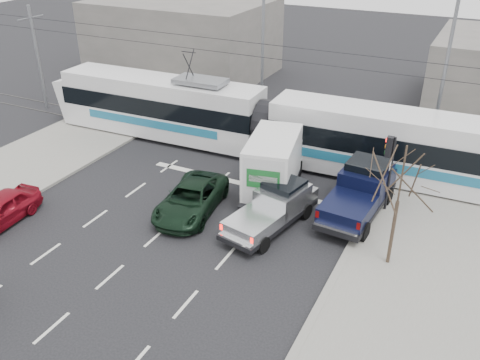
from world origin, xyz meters
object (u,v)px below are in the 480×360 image
at_px(traffic_signal, 389,158).
at_px(box_truck, 275,163).
at_px(street_lamp_near, 442,66).
at_px(navy_pickup, 361,191).
at_px(tram, 266,124).
at_px(silver_pickup, 275,206).
at_px(bare_tree, 401,180).
at_px(green_car, 191,199).
at_px(street_lamp_far, 260,37).

height_order(traffic_signal, box_truck, traffic_signal).
xyz_separation_m(street_lamp_near, navy_pickup, (-1.79, -8.10, -3.96)).
relative_size(street_lamp_near, box_truck, 1.39).
xyz_separation_m(tram, navy_pickup, (6.36, -3.76, -0.77)).
relative_size(silver_pickup, box_truck, 0.84).
height_order(street_lamp_near, box_truck, street_lamp_near).
height_order(bare_tree, traffic_signal, bare_tree).
height_order(silver_pickup, box_truck, box_truck).
relative_size(bare_tree, traffic_signal, 1.39).
xyz_separation_m(navy_pickup, green_car, (-6.93, -3.40, -0.47)).
relative_size(silver_pickup, green_car, 1.11).
xyz_separation_m(traffic_signal, green_car, (-7.88, -4.00, -2.06)).
height_order(street_lamp_far, silver_pickup, street_lamp_far).
distance_m(bare_tree, street_lamp_far, 17.97).
xyz_separation_m(bare_tree, traffic_signal, (-1.13, 4.00, -1.05)).
height_order(traffic_signal, navy_pickup, traffic_signal).
height_order(bare_tree, street_lamp_far, street_lamp_far).
relative_size(street_lamp_near, silver_pickup, 1.65).
height_order(street_lamp_far, box_truck, street_lamp_far).
xyz_separation_m(silver_pickup, green_car, (-3.87, -0.72, -0.26)).
bearing_deg(navy_pickup, silver_pickup, -134.80).
xyz_separation_m(street_lamp_far, green_car, (2.78, -13.50, -4.43)).
xyz_separation_m(street_lamp_near, silver_pickup, (-4.86, -10.79, -4.17)).
bearing_deg(bare_tree, tram, 139.70).
bearing_deg(street_lamp_near, silver_pickup, -114.24).
xyz_separation_m(street_lamp_far, navy_pickup, (9.71, -10.10, -3.96)).
distance_m(traffic_signal, tram, 8.01).
bearing_deg(silver_pickup, box_truck, 125.40).
distance_m(traffic_signal, navy_pickup, 1.95).
distance_m(box_truck, navy_pickup, 4.32).
distance_m(box_truck, green_car, 4.48).
bearing_deg(tram, bare_tree, -42.26).
relative_size(street_lamp_far, box_truck, 1.39).
bearing_deg(silver_pickup, green_car, -157.89).
distance_m(traffic_signal, street_lamp_near, 7.91).
distance_m(street_lamp_far, tram, 7.85).
height_order(traffic_signal, green_car, traffic_signal).
xyz_separation_m(tram, box_truck, (2.06, -3.64, -0.39)).
height_order(traffic_signal, street_lamp_far, street_lamp_far).
bearing_deg(tram, box_truck, -62.44).
distance_m(navy_pickup, green_car, 7.74).
height_order(silver_pickup, green_car, silver_pickup).
relative_size(street_lamp_far, silver_pickup, 1.65).
bearing_deg(green_car, traffic_signal, 18.32).
height_order(street_lamp_far, tram, street_lamp_far).
xyz_separation_m(traffic_signal, navy_pickup, (-0.95, -0.60, -1.59)).
bearing_deg(silver_pickup, bare_tree, 3.73).
distance_m(street_lamp_near, tram, 9.77).
xyz_separation_m(traffic_signal, box_truck, (-5.25, -0.47, -1.21)).
bearing_deg(tram, silver_pickup, -64.87).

